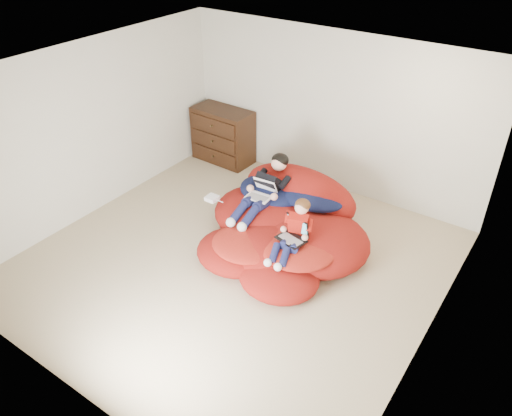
{
  "coord_description": "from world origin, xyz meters",
  "views": [
    {
      "loc": [
        3.15,
        -4.07,
        4.18
      ],
      "look_at": [
        0.11,
        0.34,
        0.7
      ],
      "focal_mm": 35.0,
      "sensor_mm": 36.0,
      "label": 1
    }
  ],
  "objects": [
    {
      "name": "laptop_black",
      "position": [
        0.69,
        0.32,
        0.56
      ],
      "size": [
        0.4,
        0.38,
        0.26
      ],
      "color": "black",
      "rests_on": "younger_boy"
    },
    {
      "name": "younger_boy",
      "position": [
        0.69,
        0.32,
        0.61
      ],
      "size": [
        0.34,
        0.8,
        0.63
      ],
      "color": "#B51A10",
      "rests_on": "beanbag_pile"
    },
    {
      "name": "dresser",
      "position": [
        -1.9,
        2.22,
        0.48
      ],
      "size": [
        1.08,
        0.61,
        0.96
      ],
      "color": "#311B0D",
      "rests_on": "ground"
    },
    {
      "name": "cream_pillow",
      "position": [
        -0.16,
        1.51,
        0.62
      ],
      "size": [
        0.39,
        0.25,
        0.25
      ],
      "primitive_type": "ellipsoid",
      "color": "white",
      "rests_on": "beanbag_pile"
    },
    {
      "name": "room_shell",
      "position": [
        0.0,
        0.0,
        0.22
      ],
      "size": [
        5.1,
        5.1,
        2.77
      ],
      "color": "tan",
      "rests_on": "ground"
    },
    {
      "name": "power_adapter",
      "position": [
        -0.8,
        0.55,
        0.42
      ],
      "size": [
        0.16,
        0.16,
        0.06
      ],
      "primitive_type": "cube",
      "rotation": [
        0.0,
        0.0,
        0.01
      ],
      "color": "white",
      "rests_on": "beanbag_pile"
    },
    {
      "name": "laptop_white",
      "position": [
        -0.13,
        0.81,
        0.63
      ],
      "size": [
        0.35,
        0.36,
        0.23
      ],
      "color": "white",
      "rests_on": "older_boy"
    },
    {
      "name": "beanbag_pile",
      "position": [
        0.3,
        0.75,
        0.26
      ],
      "size": [
        2.39,
        2.33,
        0.86
      ],
      "color": "maroon",
      "rests_on": "ground"
    },
    {
      "name": "older_boy",
      "position": [
        -0.13,
        0.93,
        0.66
      ],
      "size": [
        0.33,
        1.24,
        0.67
      ],
      "color": "black",
      "rests_on": "beanbag_pile"
    }
  ]
}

